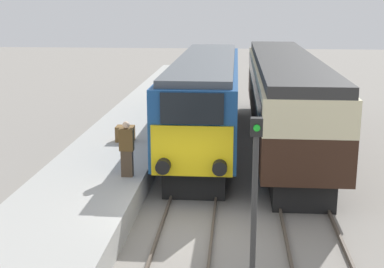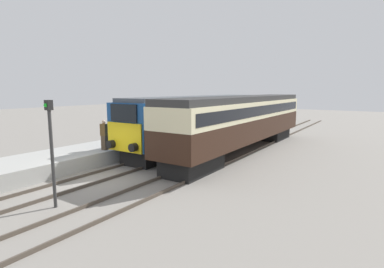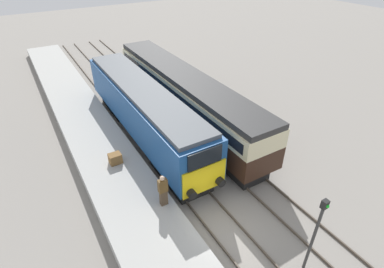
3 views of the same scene
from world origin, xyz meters
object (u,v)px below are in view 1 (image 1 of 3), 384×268
person_on_platform (127,149)px  signal_post (254,196)px  luggage_crate (125,134)px  passenger_carriage (284,91)px  locomotive (206,96)px

person_on_platform → signal_post: size_ratio=0.45×
signal_post → luggage_crate: bearing=115.5°
luggage_crate → passenger_carriage: bearing=27.2°
person_on_platform → signal_post: (3.77, -5.61, 0.66)m
signal_post → luggage_crate: signal_post is taller
passenger_carriage → luggage_crate: bearing=-152.8°
locomotive → luggage_crate: size_ratio=21.97×
person_on_platform → luggage_crate: size_ratio=2.53×
signal_post → luggage_crate: (-4.74, 9.96, -1.25)m
locomotive → luggage_crate: locomotive is taller
locomotive → luggage_crate: bearing=-138.1°
locomotive → person_on_platform: size_ratio=8.67×
passenger_carriage → person_on_platform: (-5.47, -7.65, -0.66)m
signal_post → luggage_crate: 11.10m
passenger_carriage → person_on_platform: 9.43m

